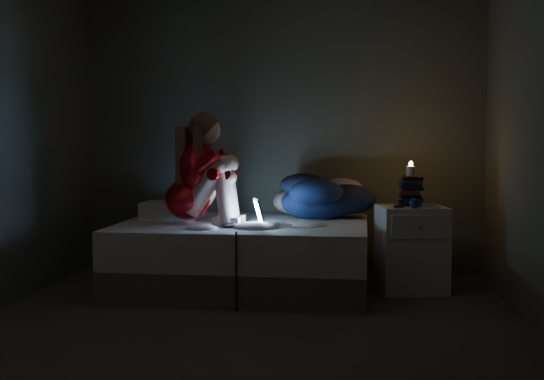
% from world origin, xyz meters
% --- Properties ---
extents(floor, '(3.60, 3.80, 0.02)m').
position_xyz_m(floor, '(0.00, 0.00, -0.01)').
color(floor, '#2C2A29').
rests_on(floor, ground).
extents(wall_back, '(3.60, 0.02, 2.60)m').
position_xyz_m(wall_back, '(0.00, 1.91, 1.30)').
color(wall_back, '#4C5246').
rests_on(wall_back, ground).
extents(wall_front, '(3.60, 0.02, 2.60)m').
position_xyz_m(wall_front, '(0.00, -1.91, 1.30)').
color(wall_front, '#4C5246').
rests_on(wall_front, ground).
extents(wall_right, '(0.02, 3.80, 2.60)m').
position_xyz_m(wall_right, '(1.81, 0.00, 1.30)').
color(wall_right, '#4C5246').
rests_on(wall_right, ground).
extents(bed, '(1.94, 1.46, 0.53)m').
position_xyz_m(bed, '(-0.19, 1.10, 0.27)').
color(bed, '#B5AEA2').
rests_on(bed, ground).
extents(pillow, '(0.48, 0.34, 0.14)m').
position_xyz_m(pillow, '(-0.82, 1.26, 0.60)').
color(pillow, white).
rests_on(pillow, bed).
extents(woman, '(0.57, 0.39, 0.88)m').
position_xyz_m(woman, '(-0.62, 0.98, 0.97)').
color(woman, '#710302').
rests_on(woman, bed).
extents(laptop, '(0.36, 0.30, 0.22)m').
position_xyz_m(laptop, '(-0.16, 0.84, 0.64)').
color(laptop, black).
rests_on(laptop, bed).
extents(clothes_pile, '(0.77, 0.68, 0.39)m').
position_xyz_m(clothes_pile, '(0.37, 1.49, 0.73)').
color(clothes_pile, navy).
rests_on(clothes_pile, bed).
extents(nightstand, '(0.58, 0.54, 0.67)m').
position_xyz_m(nightstand, '(1.13, 1.18, 0.33)').
color(nightstand, silver).
rests_on(nightstand, ground).
extents(book_stack, '(0.19, 0.25, 0.24)m').
position_xyz_m(book_stack, '(1.12, 1.25, 0.79)').
color(book_stack, black).
rests_on(book_stack, nightstand).
extents(candle, '(0.07, 0.07, 0.08)m').
position_xyz_m(candle, '(1.12, 1.25, 0.95)').
color(candle, beige).
rests_on(candle, book_stack).
extents(phone, '(0.11, 0.16, 0.01)m').
position_xyz_m(phone, '(1.02, 1.13, 0.68)').
color(phone, black).
rests_on(phone, nightstand).
extents(blue_orb, '(0.08, 0.08, 0.08)m').
position_xyz_m(blue_orb, '(1.11, 1.02, 0.71)').
color(blue_orb, '#112150').
rests_on(blue_orb, nightstand).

